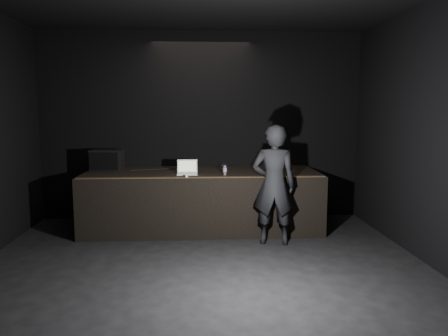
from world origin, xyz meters
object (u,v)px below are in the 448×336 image
laptop (187,170)px  person (274,185)px  beer_can (225,170)px  stage_riser (202,200)px  stage_monitor (107,160)px

laptop → person: 1.51m
laptop → person: (1.34, -0.68, -0.14)m
laptop → beer_can: laptop is taller
stage_riser → laptop: bearing=-129.4°
stage_riser → stage_monitor: stage_monitor is taller
stage_monitor → beer_can: (2.04, -0.70, -0.10)m
laptop → person: size_ratio=0.18×
stage_monitor → person: (2.76, -1.22, -0.26)m
stage_riser → person: (1.09, -0.98, 0.42)m
laptop → person: person is taller
stage_riser → beer_can: (0.37, -0.46, 0.58)m
laptop → beer_can: (0.62, -0.16, 0.02)m
beer_can → stage_riser: bearing=129.2°
person → laptop: bearing=-19.2°
beer_can → laptop: bearing=165.6°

